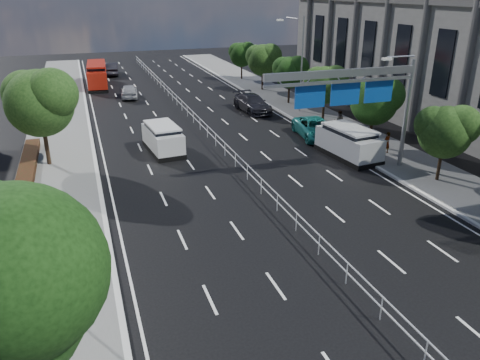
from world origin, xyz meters
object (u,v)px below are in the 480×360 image
white_minivan (163,138)px  parked_car_dark (252,103)px  pedestrian_b (339,121)px  overhead_gantry (357,88)px  silver_minivan (349,143)px  pedestrian_a (387,143)px  near_car_silver (129,91)px  near_car_dark (111,69)px  toilet_sign (53,259)px  red_bus (97,74)px  parked_car_teal (315,128)px

white_minivan → parked_car_dark: size_ratio=0.87×
parked_car_dark → pedestrian_b: size_ratio=3.22×
parked_car_dark → pedestrian_b: 10.18m
overhead_gantry → silver_minivan: overhead_gantry is taller
pedestrian_a → near_car_silver: bearing=-74.3°
white_minivan → silver_minivan: bearing=-29.4°
near_car_dark → pedestrian_b: bearing=118.9°
near_car_dark → pedestrian_a: (16.05, -41.47, 0.08)m
toilet_sign → parked_car_dark: bearing=57.9°
near_car_silver → near_car_dark: near_car_dark is taller
near_car_silver → red_bus: bearing=-64.4°
overhead_gantry → parked_car_dark: overhead_gantry is taller
red_bus → near_car_silver: red_bus is taller
near_car_silver → parked_car_dark: (10.75, -10.25, 0.07)m
overhead_gantry → white_minivan: (-10.78, 8.38, -4.59)m
toilet_sign → silver_minivan: 23.24m
pedestrian_a → parked_car_teal: bearing=-77.6°
parked_car_teal → pedestrian_a: 6.22m
parked_car_teal → toilet_sign: bearing=-129.1°
overhead_gantry → red_bus: 38.86m
silver_minivan → parked_car_dark: silver_minivan is taller
overhead_gantry → red_bus: bearing=111.0°
silver_minivan → parked_car_dark: bearing=90.8°
parked_car_teal → pedestrian_a: (2.91, -5.49, 0.16)m
white_minivan → red_bus: red_bus is taller
silver_minivan → toilet_sign: bearing=-152.3°
pedestrian_a → pedestrian_b: 6.15m
white_minivan → pedestrian_b: size_ratio=2.81×
pedestrian_a → near_car_dark: bearing=-84.3°
white_minivan → parked_car_dark: 14.08m
pedestrian_b → white_minivan: bearing=24.3°
silver_minivan → pedestrian_a: 2.95m
near_car_silver → parked_car_teal: (12.55, -20.12, 0.03)m
near_car_dark → parked_car_dark: bearing=118.4°
near_car_silver → silver_minivan: size_ratio=0.80×
parked_car_dark → toilet_sign: bearing=-125.8°
near_car_silver → silver_minivan: bearing=122.6°
overhead_gantry → silver_minivan: (1.56, 2.83, -4.52)m
silver_minivan → parked_car_teal: silver_minivan is taller
near_car_dark → parked_car_teal: near_car_dark is taller
toilet_sign → overhead_gantry: size_ratio=0.42×
overhead_gantry → near_car_dark: (-11.58, 43.84, -4.75)m
red_bus → pedestrian_a: 38.37m
overhead_gantry → near_car_dark: 45.59m
white_minivan → near_car_silver: bearing=85.4°
silver_minivan → pedestrian_b: bearing=60.0°
toilet_sign → pedestrian_a: (22.16, 12.42, -2.01)m
parked_car_dark → white_minivan: bearing=-142.1°
near_car_dark → overhead_gantry: bearing=109.8°
near_car_silver → white_minivan: bearing=96.7°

